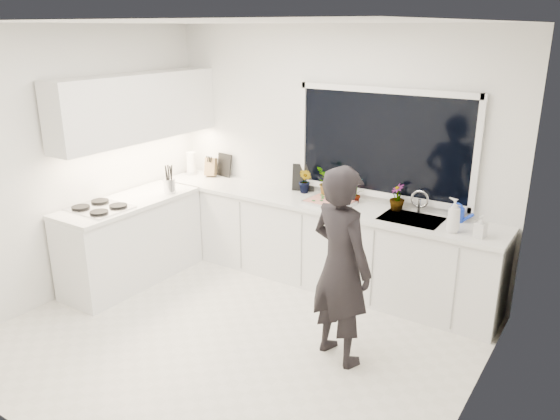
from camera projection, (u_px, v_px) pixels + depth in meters
The scene contains 25 objects.
floor at pixel (235, 339), 4.93m from camera, with size 4.00×3.50×0.02m, color beige.
wall_back at pixel (331, 155), 5.89m from camera, with size 4.00×0.02×2.70m, color white.
wall_left at pixel (74, 163), 5.54m from camera, with size 0.02×3.50×2.70m, color white.
wall_right at pixel (480, 246), 3.45m from camera, with size 0.02×3.50×2.70m, color white.
ceiling at pixel (225, 21), 4.06m from camera, with size 4.00×3.50×0.02m, color white.
window at pixel (383, 144), 5.48m from camera, with size 1.80×0.02×1.00m, color black.
base_cabinets_back at pixel (315, 242), 5.93m from camera, with size 3.92×0.58×0.88m, color white.
base_cabinets_left at pixel (132, 242), 5.93m from camera, with size 0.58×1.60×0.88m, color white.
countertop_back at pixel (316, 202), 5.78m from camera, with size 3.94×0.62×0.04m, color silver.
countertop_left at pixel (128, 202), 5.78m from camera, with size 0.62×1.60×0.04m, color silver.
upper_cabinets at pixel (137, 107), 5.82m from camera, with size 0.34×2.10×0.70m, color white.
sink at pixel (411, 223), 5.25m from camera, with size 0.58×0.42×0.14m, color silver.
faucet at pixel (419, 202), 5.36m from camera, with size 0.03×0.03×0.22m, color silver.
stovetop at pixel (100, 207), 5.50m from camera, with size 0.56×0.48×0.03m, color black.
person at pixel (341, 266), 4.39m from camera, with size 0.61×0.40×1.67m, color black.
pizza_tray at pixel (329, 202), 5.66m from camera, with size 0.48×0.35×0.03m, color silver.
pizza at pixel (329, 201), 5.66m from camera, with size 0.43×0.31×0.01m, color red.
watering_can at pixel (456, 215), 5.14m from camera, with size 0.14×0.14×0.13m, color #1435C1.
paper_towel_roll at pixel (191, 164), 6.78m from camera, with size 0.11×0.11×0.26m, color white.
knife_block at pixel (211, 168), 6.67m from camera, with size 0.13×0.10×0.22m, color #977146.
utensil_crock at pixel (170, 186), 6.01m from camera, with size 0.13×0.13×0.16m, color #ABABAF.
picture_frame_large at pixel (224, 165), 6.67m from camera, with size 0.22×0.02×0.28m, color black.
picture_frame_small at pixel (303, 177), 6.08m from camera, with size 0.25×0.02×0.30m, color black.
herb_plants at pixel (338, 185), 5.77m from camera, with size 1.27×0.37×0.33m.
soap_bottles at pixel (461, 219), 4.81m from camera, with size 0.37×0.15×0.31m.
Camera 1 is at (2.70, -3.37, 2.67)m, focal length 35.00 mm.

